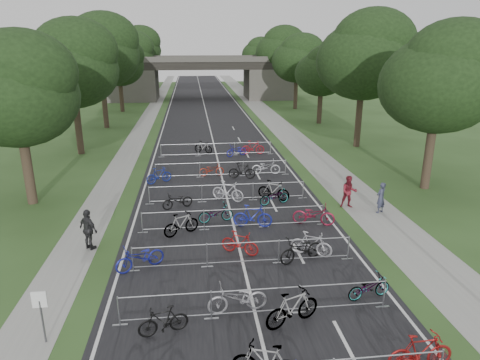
{
  "coord_description": "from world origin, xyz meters",
  "views": [
    {
      "loc": [
        -1.97,
        -8.94,
        9.01
      ],
      "look_at": [
        0.82,
        15.64,
        1.1
      ],
      "focal_mm": 32.0,
      "sensor_mm": 36.0,
      "label": 1
    }
  ],
  "objects_px": {
    "overpass_bridge": "(202,78)",
    "pedestrian_c": "(89,230)",
    "pedestrian_a": "(381,198)",
    "pedestrian_b": "(349,192)",
    "park_sign": "(40,308)"
  },
  "relations": [
    {
      "from": "pedestrian_a",
      "to": "pedestrian_b",
      "type": "xyz_separation_m",
      "value": [
        -1.48,
        0.97,
        0.06
      ]
    },
    {
      "from": "pedestrian_a",
      "to": "pedestrian_b",
      "type": "distance_m",
      "value": 1.77
    },
    {
      "from": "overpass_bridge",
      "to": "pedestrian_c",
      "type": "height_order",
      "value": "overpass_bridge"
    },
    {
      "from": "overpass_bridge",
      "to": "park_sign",
      "type": "height_order",
      "value": "overpass_bridge"
    },
    {
      "from": "pedestrian_b",
      "to": "pedestrian_c",
      "type": "relative_size",
      "value": 0.98
    },
    {
      "from": "park_sign",
      "to": "pedestrian_c",
      "type": "relative_size",
      "value": 0.95
    },
    {
      "from": "park_sign",
      "to": "overpass_bridge",
      "type": "bearing_deg",
      "value": 83.74
    },
    {
      "from": "overpass_bridge",
      "to": "pedestrian_c",
      "type": "relative_size",
      "value": 16.14
    },
    {
      "from": "overpass_bridge",
      "to": "pedestrian_b",
      "type": "xyz_separation_m",
      "value": [
        6.8,
        -51.8,
        -2.6
      ]
    },
    {
      "from": "overpass_bridge",
      "to": "park_sign",
      "type": "xyz_separation_m",
      "value": [
        -6.8,
        -62.0,
        -2.27
      ]
    },
    {
      "from": "park_sign",
      "to": "pedestrian_c",
      "type": "bearing_deg",
      "value": 90.0
    },
    {
      "from": "overpass_bridge",
      "to": "pedestrian_b",
      "type": "height_order",
      "value": "overpass_bridge"
    },
    {
      "from": "park_sign",
      "to": "pedestrian_b",
      "type": "bearing_deg",
      "value": 36.88
    },
    {
      "from": "pedestrian_b",
      "to": "pedestrian_a",
      "type": "bearing_deg",
      "value": -24.25
    },
    {
      "from": "pedestrian_a",
      "to": "pedestrian_c",
      "type": "xyz_separation_m",
      "value": [
        -15.08,
        -2.76,
        0.08
      ]
    }
  ]
}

